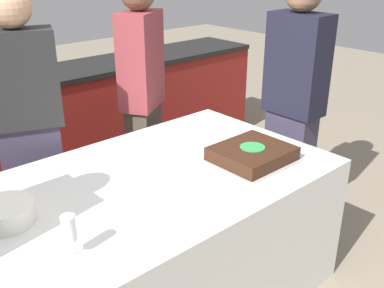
{
  "coord_description": "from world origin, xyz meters",
  "views": [
    {
      "loc": [
        -1.18,
        -1.59,
        1.79
      ],
      "look_at": [
        0.25,
        0.0,
        0.86
      ],
      "focal_mm": 42.0,
      "sensor_mm": 36.0,
      "label": 1
    }
  ],
  "objects_px": {
    "cake": "(252,154)",
    "person_cutting_cake": "(143,98)",
    "person_standing_back": "(28,129)",
    "person_seated_right": "(293,105)",
    "wine_glass": "(69,230)",
    "plate_stack": "(5,213)"
  },
  "relations": [
    {
      "from": "plate_stack",
      "to": "wine_glass",
      "type": "xyz_separation_m",
      "value": [
        0.09,
        -0.38,
        0.07
      ]
    },
    {
      "from": "person_cutting_cake",
      "to": "cake",
      "type": "bearing_deg",
      "value": 57.45
    },
    {
      "from": "cake",
      "to": "person_seated_right",
      "type": "relative_size",
      "value": 0.25
    },
    {
      "from": "person_seated_right",
      "to": "plate_stack",
      "type": "bearing_deg",
      "value": -92.47
    },
    {
      "from": "cake",
      "to": "person_standing_back",
      "type": "relative_size",
      "value": 0.26
    },
    {
      "from": "wine_glass",
      "to": "person_standing_back",
      "type": "xyz_separation_m",
      "value": [
        0.31,
        1.07,
        -0.01
      ]
    },
    {
      "from": "plate_stack",
      "to": "person_seated_right",
      "type": "height_order",
      "value": "person_seated_right"
    },
    {
      "from": "wine_glass",
      "to": "person_standing_back",
      "type": "relative_size",
      "value": 0.1
    },
    {
      "from": "cake",
      "to": "person_cutting_cake",
      "type": "xyz_separation_m",
      "value": [
        0.0,
        0.97,
        0.08
      ]
    },
    {
      "from": "cake",
      "to": "person_cutting_cake",
      "type": "bearing_deg",
      "value": 90.0
    },
    {
      "from": "wine_glass",
      "to": "person_cutting_cake",
      "type": "xyz_separation_m",
      "value": [
        1.1,
        1.07,
        0.0
      ]
    },
    {
      "from": "cake",
      "to": "plate_stack",
      "type": "relative_size",
      "value": 1.81
    },
    {
      "from": "cake",
      "to": "person_cutting_cake",
      "type": "relative_size",
      "value": 0.26
    },
    {
      "from": "plate_stack",
      "to": "person_cutting_cake",
      "type": "bearing_deg",
      "value": 30.13
    },
    {
      "from": "person_seated_right",
      "to": "person_standing_back",
      "type": "distance_m",
      "value": 1.61
    },
    {
      "from": "wine_glass",
      "to": "person_cutting_cake",
      "type": "bearing_deg",
      "value": 44.26
    },
    {
      "from": "cake",
      "to": "person_seated_right",
      "type": "xyz_separation_m",
      "value": [
        0.62,
        0.2,
        0.08
      ]
    },
    {
      "from": "wine_glass",
      "to": "person_standing_back",
      "type": "height_order",
      "value": "person_standing_back"
    },
    {
      "from": "cake",
      "to": "plate_stack",
      "type": "xyz_separation_m",
      "value": [
        -1.2,
        0.28,
        0.01
      ]
    },
    {
      "from": "plate_stack",
      "to": "person_seated_right",
      "type": "relative_size",
      "value": 0.14
    },
    {
      "from": "person_standing_back",
      "to": "wine_glass",
      "type": "bearing_deg",
      "value": 95.15
    },
    {
      "from": "wine_glass",
      "to": "person_seated_right",
      "type": "bearing_deg",
      "value": 9.97
    }
  ]
}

